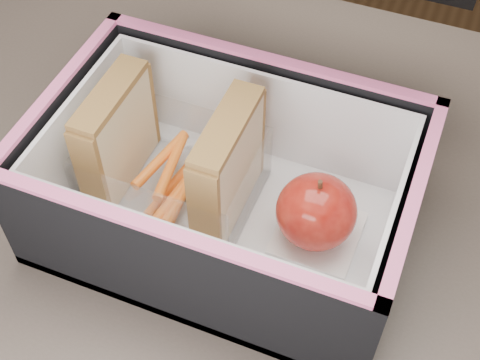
% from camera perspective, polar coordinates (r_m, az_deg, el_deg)
% --- Properties ---
extents(kitchen_table, '(1.20, 0.80, 0.75)m').
position_cam_1_polar(kitchen_table, '(0.73, -3.06, -7.73)').
color(kitchen_table, brown).
rests_on(kitchen_table, ground).
extents(lunch_bag, '(0.33, 0.37, 0.28)m').
position_cam_1_polar(lunch_bag, '(0.60, -1.02, 0.45)').
color(lunch_bag, black).
rests_on(lunch_bag, kitchen_table).
extents(plastic_tub, '(0.16, 0.11, 0.07)m').
position_cam_1_polar(plastic_tub, '(0.64, -5.71, 0.95)').
color(plastic_tub, white).
rests_on(plastic_tub, lunch_bag).
extents(sandwich_left, '(0.03, 0.10, 0.11)m').
position_cam_1_polar(sandwich_left, '(0.64, -10.46, 3.82)').
color(sandwich_left, tan).
rests_on(sandwich_left, plastic_tub).
extents(sandwich_right, '(0.03, 0.10, 0.12)m').
position_cam_1_polar(sandwich_right, '(0.60, -1.04, 1.11)').
color(sandwich_right, tan).
rests_on(sandwich_right, plastic_tub).
extents(carrot_sticks, '(0.06, 0.14, 0.03)m').
position_cam_1_polar(carrot_sticks, '(0.65, -5.37, -0.19)').
color(carrot_sticks, orange).
rests_on(carrot_sticks, plastic_tub).
extents(paper_napkin, '(0.08, 0.08, 0.01)m').
position_cam_1_polar(paper_napkin, '(0.63, 6.63, -4.62)').
color(paper_napkin, white).
rests_on(paper_napkin, lunch_bag).
extents(red_apple, '(0.08, 0.08, 0.08)m').
position_cam_1_polar(red_apple, '(0.60, 6.53, -2.69)').
color(red_apple, '#7B0605').
rests_on(red_apple, paper_napkin).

